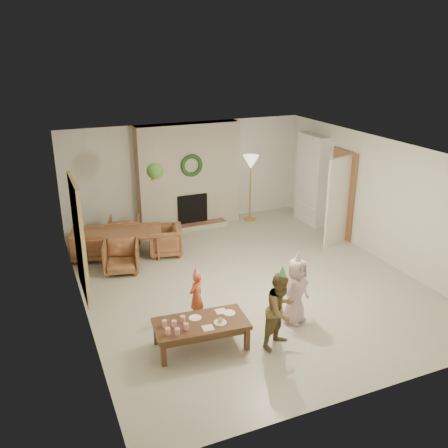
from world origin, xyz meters
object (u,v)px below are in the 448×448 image
dining_chair_left (88,245)px  child_plaid (281,310)px  child_red (196,297)px  child_pink (296,291)px  dining_chair_far (125,231)px  dining_chair_right (166,240)px  coffee_table_top (201,324)px  dining_table (123,244)px  dining_chair_near (121,257)px

dining_chair_left → child_plaid: (2.17, -4.27, 0.28)m
child_red → child_pink: child_pink is taller
dining_chair_far → dining_chair_right: bearing=141.3°
coffee_table_top → dining_table: bearing=100.7°
dining_table → dining_chair_left: (-0.69, 0.18, 0.03)m
dining_table → dining_chair_right: (0.86, -0.22, 0.03)m
dining_chair_far → child_plaid: size_ratio=0.59×
dining_chair_near → dining_chair_left: 1.00m
dining_chair_near → coffee_table_top: (0.56, -2.99, 0.08)m
dining_chair_far → coffee_table_top: bearing=107.2°
child_red → child_pink: size_ratio=0.76×
dining_chair_far → child_pink: 4.69m
dining_chair_right → coffee_table_top: dining_chair_right is taller
dining_chair_left → child_plaid: size_ratio=0.59×
dining_chair_far → child_pink: size_ratio=0.62×
child_red → child_pink: (1.45, -0.67, 0.13)m
child_plaid → child_pink: 0.72m
dining_chair_left → child_red: child_red is taller
dining_chair_near → child_pink: size_ratio=0.62×
dining_chair_near → dining_chair_left: size_ratio=1.00×
dining_chair_right → child_pink: child_pink is taller
dining_table → child_plaid: size_ratio=1.37×
dining_chair_near → dining_chair_far: bearing=90.0°
dining_table → child_pink: bearing=-46.2°
dining_chair_right → child_pink: bearing=33.5°
child_red → dining_chair_near: bearing=-104.3°
child_red → child_pink: 1.60m
dining_chair_far → coffee_table_top: dining_chair_far is taller
child_plaid → child_pink: (0.54, 0.47, -0.04)m
dining_chair_far → child_red: size_ratio=0.82×
dining_table → dining_chair_near: dining_chair_near is taller
dining_chair_right → child_red: bearing=8.6°
dining_chair_near → dining_chair_right: size_ratio=1.00×
dining_chair_right → dining_table: bearing=-90.0°
dining_chair_near → child_plaid: size_ratio=0.59×
child_red → child_plaid: bearing=95.7°
dining_chair_left → coffee_table_top: bearing=-149.9°
dining_chair_right → child_red: 2.74m
coffee_table_top → dining_chair_near: bearing=105.4°
dining_chair_left → child_pink: 4.67m
dining_chair_far → dining_chair_left: bearing=45.0°
coffee_table_top → child_pink: bearing=7.0°
child_plaid → child_red: bearing=104.5°
dining_chair_far → child_pink: bearing=127.7°
dining_table → dining_chair_left: size_ratio=2.34×
dining_chair_far → dining_table: bearing=90.0°
child_pink → coffee_table_top: bearing=156.6°
dining_table → child_plaid: child_plaid is taller
dining_chair_left → child_red: bearing=-143.4°
dining_table → dining_chair_left: 0.71m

